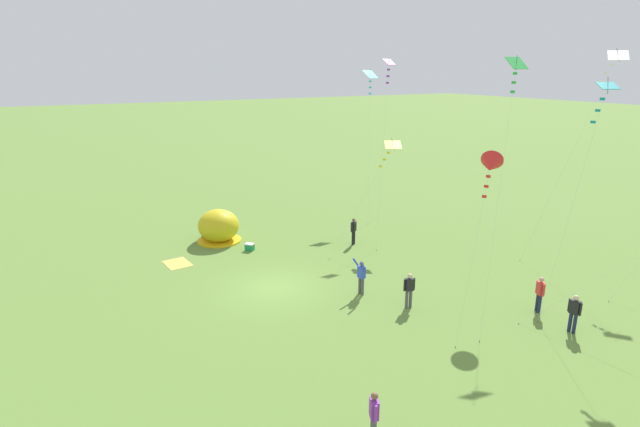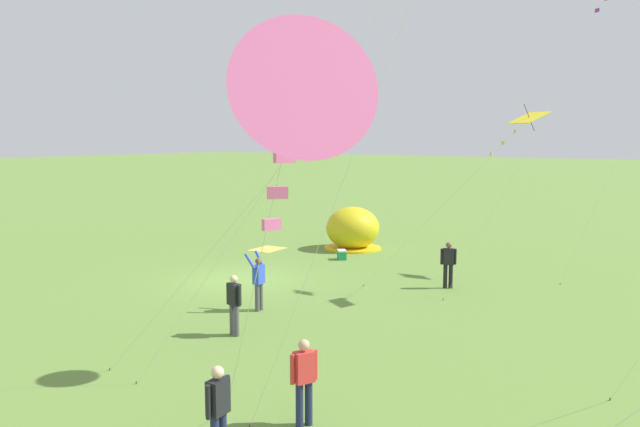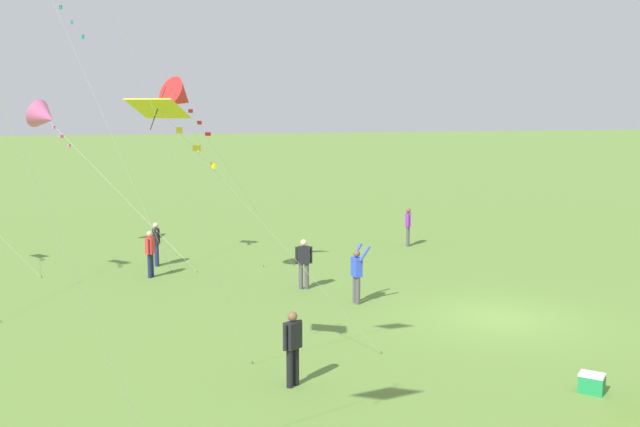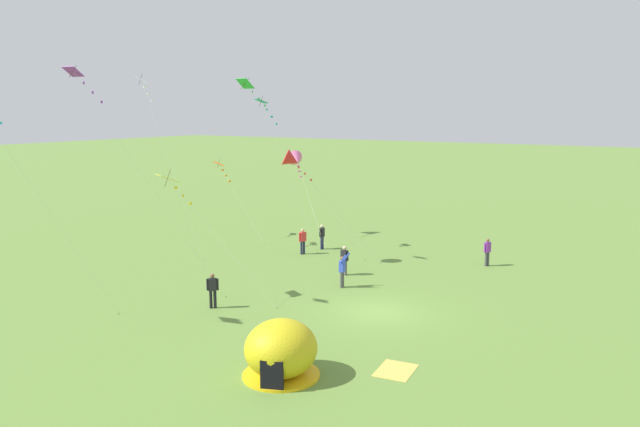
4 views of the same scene
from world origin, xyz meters
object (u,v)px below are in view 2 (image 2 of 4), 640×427
(cooler_box, at_px, (342,255))
(person_far_back, at_px, (448,262))
(kite_yellow, at_px, (523,123))
(kite_red, at_px, (342,94))
(person_with_toddler, at_px, (304,378))
(person_strolling, at_px, (234,302))
(person_near_tent, at_px, (218,409))
(person_arms_raised, at_px, (258,280))
(kite_pink, at_px, (294,107))
(popup_tent, at_px, (353,229))

(cooler_box, bearing_deg, person_far_back, 71.06)
(cooler_box, distance_m, kite_yellow, 10.74)
(person_far_back, xyz_separation_m, kite_red, (9.15, 1.53, 5.53))
(person_with_toddler, bearing_deg, cooler_box, -148.06)
(person_strolling, bearing_deg, cooler_box, -160.82)
(person_with_toddler, xyz_separation_m, person_near_tent, (1.95, -0.32, 0.00))
(person_far_back, relative_size, kite_red, 0.24)
(person_arms_raised, distance_m, kite_yellow, 10.10)
(person_near_tent, distance_m, kite_yellow, 14.56)
(kite_yellow, height_order, kite_red, kite_red)
(cooler_box, bearing_deg, person_with_toddler, 31.94)
(cooler_box, distance_m, person_with_toddler, 16.47)
(cooler_box, xyz_separation_m, kite_yellow, (2.24, 8.79, 5.75))
(kite_red, bearing_deg, person_far_back, -170.50)
(person_near_tent, xyz_separation_m, kite_pink, (3.01, 4.09, 4.81))
(cooler_box, relative_size, person_far_back, 0.37)
(person_far_back, bearing_deg, kite_pink, 20.51)
(popup_tent, bearing_deg, person_arms_raised, 18.53)
(person_strolling, xyz_separation_m, kite_yellow, (-8.53, 5.04, 5.01))
(popup_tent, relative_size, person_with_toddler, 1.63)
(person_strolling, bearing_deg, person_far_back, 164.19)
(cooler_box, bearing_deg, person_near_tent, 27.79)
(person_near_tent, bearing_deg, kite_pink, 53.68)
(person_arms_raised, height_order, person_strolling, person_arms_raised)
(person_arms_raised, bearing_deg, kite_yellow, 135.21)
(popup_tent, bearing_deg, person_strolling, 19.99)
(person_far_back, bearing_deg, person_strolling, -15.81)
(person_strolling, relative_size, kite_red, 0.24)
(cooler_box, xyz_separation_m, kite_pink, (18.92, 12.48, 5.55))
(kite_pink, bearing_deg, kite_red, -148.13)
(kite_pink, bearing_deg, kite_yellow, -167.53)
(kite_pink, bearing_deg, person_with_toddler, -142.73)
(person_strolling, bearing_deg, kite_red, 82.77)
(person_arms_raised, height_order, person_near_tent, person_arms_raised)
(person_far_back, bearing_deg, person_with_toddler, 11.99)
(person_strolling, distance_m, person_far_back, 8.98)
(kite_pink, bearing_deg, person_far_back, -159.49)
(popup_tent, height_order, person_far_back, popup_tent)
(person_arms_raised, height_order, kite_red, kite_red)
(person_with_toddler, relative_size, kite_pink, 0.27)
(person_far_back, height_order, kite_yellow, kite_yellow)
(cooler_box, bearing_deg, kite_pink, 33.41)
(person_near_tent, distance_m, person_far_back, 13.96)
(person_arms_raised, xyz_separation_m, kite_red, (2.79, 5.13, 5.49))
(person_far_back, bearing_deg, person_arms_raised, -29.51)
(person_with_toddler, relative_size, person_far_back, 1.00)
(kite_yellow, distance_m, kite_red, 9.11)
(person_strolling, relative_size, kite_pink, 0.27)
(cooler_box, relative_size, person_arms_raised, 0.34)
(person_with_toddler, height_order, kite_pink, kite_pink)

